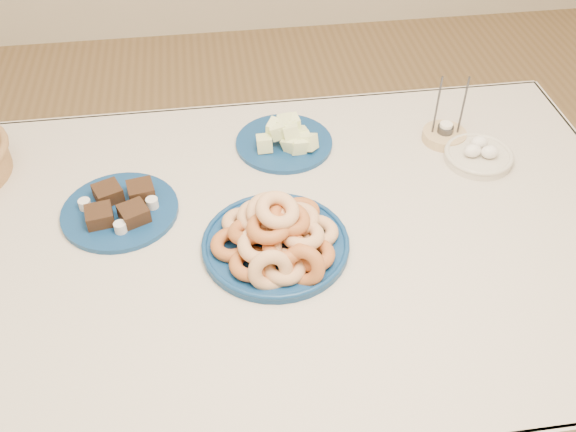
# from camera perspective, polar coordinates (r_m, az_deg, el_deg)

# --- Properties ---
(ground) EXTENTS (5.00, 5.00, 0.00)m
(ground) POSITION_cam_1_polar(r_m,az_deg,el_deg) (2.07, -0.20, -16.51)
(ground) COLOR olive
(ground) RESTS_ON ground
(dining_table) EXTENTS (1.71, 1.11, 0.75)m
(dining_table) POSITION_cam_1_polar(r_m,az_deg,el_deg) (1.55, -0.26, -4.33)
(dining_table) COLOR brown
(dining_table) RESTS_ON ground
(donut_platter) EXTENTS (0.36, 0.36, 0.15)m
(donut_platter) POSITION_cam_1_polar(r_m,az_deg,el_deg) (1.41, -1.04, -1.90)
(donut_platter) COLOR navy
(donut_platter) RESTS_ON dining_table
(melon_plate) EXTENTS (0.33, 0.33, 0.09)m
(melon_plate) POSITION_cam_1_polar(r_m,az_deg,el_deg) (1.71, -0.14, 6.95)
(melon_plate) COLOR navy
(melon_plate) RESTS_ON dining_table
(brownie_plate) EXTENTS (0.30, 0.30, 0.05)m
(brownie_plate) POSITION_cam_1_polar(r_m,az_deg,el_deg) (1.57, -14.69, 0.65)
(brownie_plate) COLOR navy
(brownie_plate) RESTS_ON dining_table
(candle_holder) EXTENTS (0.13, 0.13, 0.20)m
(candle_holder) POSITION_cam_1_polar(r_m,az_deg,el_deg) (1.79, 13.73, 7.06)
(candle_holder) COLOR tan
(candle_holder) RESTS_ON dining_table
(egg_bowl) EXTENTS (0.19, 0.19, 0.06)m
(egg_bowl) POSITION_cam_1_polar(r_m,az_deg,el_deg) (1.74, 16.58, 5.23)
(egg_bowl) COLOR beige
(egg_bowl) RESTS_ON dining_table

